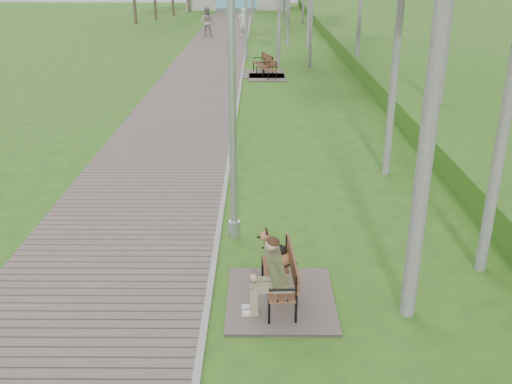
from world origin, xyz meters
TOP-DOWN VIEW (x-y plane):
  - ground at (0.00, 0.00)m, footprint 120.00×120.00m
  - walkway at (-1.75, 21.50)m, footprint 3.50×67.00m
  - kerb at (0.00, 21.50)m, footprint 0.10×67.00m
  - embankment at (12.00, 20.00)m, footprint 14.00×70.00m
  - bench_main at (1.00, -3.42)m, footprint 1.62×1.80m
  - bench_second at (0.93, 14.75)m, footprint 1.81×2.01m
  - bench_third at (1.07, 13.99)m, footprint 1.58×1.76m
  - lamp_post_near at (0.31, -1.25)m, footprint 0.21×0.21m
  - lamp_post_second at (0.10, 19.39)m, footprint 0.20×0.20m
  - pedestrian_near at (-0.30, 28.07)m, footprint 0.68×0.45m
  - pedestrian_far at (-2.68, 28.00)m, footprint 0.98×0.80m

SIDE VIEW (x-z plane):
  - ground at x=0.00m, z-range 0.00..0.00m
  - embankment at x=12.00m, z-range -0.80..0.80m
  - walkway at x=-1.75m, z-range 0.00..0.04m
  - kerb at x=0.00m, z-range 0.00..0.05m
  - bench_third at x=1.07m, z-range -0.31..0.66m
  - bench_second at x=0.93m, z-range -0.35..0.76m
  - bench_main at x=1.00m, z-range -0.31..1.10m
  - pedestrian_near at x=-0.30m, z-range 0.00..1.82m
  - pedestrian_far at x=-2.68m, z-range 0.00..1.90m
  - lamp_post_second at x=0.10m, z-range -0.17..5.12m
  - lamp_post_near at x=0.31m, z-range -0.18..5.38m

